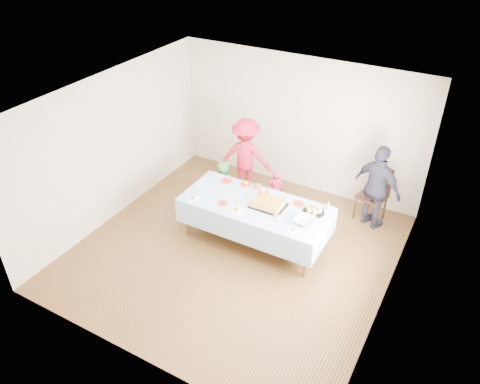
% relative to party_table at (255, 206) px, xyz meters
% --- Properties ---
extents(ground, '(5.00, 5.00, 0.00)m').
position_rel_party_table_xyz_m(ground, '(-0.16, -0.41, -0.72)').
color(ground, '#422913').
rests_on(ground, ground).
extents(room_walls, '(5.04, 5.04, 2.72)m').
position_rel_party_table_xyz_m(room_walls, '(-0.10, -0.41, 1.05)').
color(room_walls, '#C3B39F').
rests_on(room_walls, ground).
extents(party_table, '(2.50, 1.10, 0.78)m').
position_rel_party_table_xyz_m(party_table, '(0.00, 0.00, 0.00)').
color(party_table, brown).
rests_on(party_table, ground).
extents(birthday_cake, '(0.56, 0.43, 0.10)m').
position_rel_party_table_xyz_m(birthday_cake, '(0.22, 0.04, 0.10)').
color(birthday_cake, black).
rests_on(birthday_cake, party_table).
extents(rolls_tray, '(0.36, 0.36, 0.11)m').
position_rel_party_table_xyz_m(rolls_tray, '(0.95, 0.24, 0.10)').
color(rolls_tray, black).
rests_on(rolls_tray, party_table).
extents(punch_bowl, '(0.33, 0.33, 0.08)m').
position_rel_party_table_xyz_m(punch_bowl, '(0.93, -0.09, 0.10)').
color(punch_bowl, silver).
rests_on(punch_bowl, party_table).
extents(party_hat, '(0.10, 0.10, 0.17)m').
position_rel_party_table_xyz_m(party_hat, '(1.12, 0.43, 0.14)').
color(party_hat, white).
rests_on(party_hat, party_table).
extents(fork_pile, '(0.24, 0.18, 0.07)m').
position_rel_party_table_xyz_m(fork_pile, '(0.54, -0.21, 0.09)').
color(fork_pile, white).
rests_on(fork_pile, party_table).
extents(plate_red_far_a, '(0.19, 0.19, 0.01)m').
position_rel_party_table_xyz_m(plate_red_far_a, '(-0.78, 0.38, 0.06)').
color(plate_red_far_a, red).
rests_on(plate_red_far_a, party_table).
extents(plate_red_far_b, '(0.19, 0.19, 0.01)m').
position_rel_party_table_xyz_m(plate_red_far_b, '(-0.42, 0.45, 0.06)').
color(plate_red_far_b, red).
rests_on(plate_red_far_b, party_table).
extents(plate_red_far_c, '(0.19, 0.19, 0.01)m').
position_rel_party_table_xyz_m(plate_red_far_c, '(-0.03, 0.35, 0.06)').
color(plate_red_far_c, red).
rests_on(plate_red_far_c, party_table).
extents(plate_red_far_d, '(0.18, 0.18, 0.01)m').
position_rel_party_table_xyz_m(plate_red_far_d, '(0.63, 0.35, 0.06)').
color(plate_red_far_d, red).
rests_on(plate_red_far_d, party_table).
extents(plate_red_near, '(0.17, 0.17, 0.01)m').
position_rel_party_table_xyz_m(plate_red_near, '(-0.48, -0.26, 0.06)').
color(plate_red_near, red).
rests_on(plate_red_near, party_table).
extents(plate_white_left, '(0.21, 0.21, 0.01)m').
position_rel_party_table_xyz_m(plate_white_left, '(-0.98, -0.39, 0.06)').
color(plate_white_left, white).
rests_on(plate_white_left, party_table).
extents(plate_white_mid, '(0.23, 0.23, 0.01)m').
position_rel_party_table_xyz_m(plate_white_mid, '(-0.17, -0.33, 0.06)').
color(plate_white_mid, white).
rests_on(plate_white_mid, party_table).
extents(plate_white_right, '(0.21, 0.21, 0.01)m').
position_rel_party_table_xyz_m(plate_white_right, '(0.85, -0.36, 0.06)').
color(plate_white_right, white).
rests_on(plate_white_right, party_table).
extents(dining_chair, '(0.56, 0.56, 1.05)m').
position_rel_party_table_xyz_m(dining_chair, '(1.58, 1.71, -0.14)').
color(dining_chair, black).
rests_on(dining_chair, ground).
extents(toddler_left, '(0.35, 0.29, 0.82)m').
position_rel_party_table_xyz_m(toddler_left, '(-0.13, 1.08, -0.32)').
color(toddler_left, red).
rests_on(toddler_left, ground).
extents(toddler_mid, '(0.51, 0.42, 0.90)m').
position_rel_party_table_xyz_m(toddler_mid, '(-1.09, 0.77, -0.28)').
color(toddler_mid, '#277732').
rests_on(toddler_mid, ground).
extents(toddler_right, '(0.41, 0.32, 0.85)m').
position_rel_party_table_xyz_m(toddler_right, '(-0.23, 0.49, -0.30)').
color(toddler_right, tan).
rests_on(toddler_right, ground).
extents(adult_left, '(1.09, 0.75, 1.56)m').
position_rel_party_table_xyz_m(adult_left, '(-0.94, 1.39, 0.06)').
color(adult_left, red).
rests_on(adult_left, ground).
extents(adult_right, '(1.02, 0.72, 1.60)m').
position_rel_party_table_xyz_m(adult_right, '(1.65, 1.45, 0.08)').
color(adult_right, '#292736').
rests_on(adult_right, ground).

